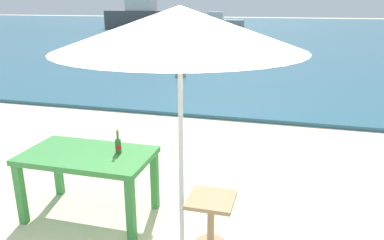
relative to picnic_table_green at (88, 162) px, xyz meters
name	(u,v)px	position (x,y,z in m)	size (l,w,h in m)	color
sea_water	(285,31)	(1.33, 28.93, -0.61)	(120.00, 50.00, 0.08)	#2D6075
picnic_table_green	(88,162)	(0.00, 0.00, 0.00)	(1.40, 0.80, 0.76)	#3D8C42
beer_bottle_amber	(118,145)	(0.33, 0.10, 0.20)	(0.07, 0.07, 0.26)	#2D662D
patio_umbrella	(180,28)	(1.16, -0.33, 1.47)	(2.10, 2.10, 2.30)	silver
side_table_wood	(211,215)	(1.43, -0.22, -0.30)	(0.44, 0.44, 0.54)	tan
swimmer_person	(180,71)	(-1.29, 7.86, -0.41)	(0.34, 0.34, 0.41)	tan
boat_ferry	(148,17)	(-10.27, 27.99, 0.40)	(7.45, 2.03, 2.71)	#4C4C4C
boat_sailboat	(219,23)	(-4.07, 28.45, -0.05)	(4.00, 1.09, 1.45)	gray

